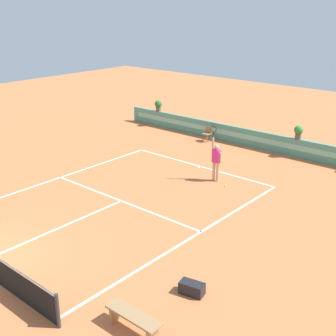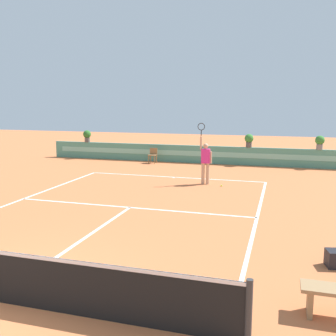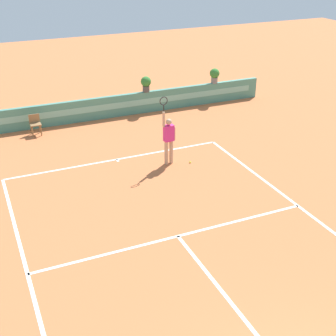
{
  "view_description": "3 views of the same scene",
  "coord_description": "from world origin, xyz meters",
  "px_view_note": "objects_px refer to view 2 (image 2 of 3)",
  "views": [
    {
      "loc": [
        12.58,
        -5.29,
        7.75
      ],
      "look_at": [
        0.66,
        8.6,
        1.0
      ],
      "focal_mm": 48.28,
      "sensor_mm": 36.0,
      "label": 1
    },
    {
      "loc": [
        4.77,
        -5.22,
        3.44
      ],
      "look_at": [
        0.66,
        8.6,
        1.0
      ],
      "focal_mm": 41.8,
      "sensor_mm": 36.0,
      "label": 2
    },
    {
      "loc": [
        -4.64,
        -3.49,
        7.54
      ],
      "look_at": [
        0.66,
        8.6,
        1.0
      ],
      "focal_mm": 50.28,
      "sensor_mm": 36.0,
      "label": 3
    }
  ],
  "objects_px": {
    "tennis_player": "(205,160)",
    "potted_plant_far_right": "(320,142)",
    "potted_plant_far_left": "(87,135)",
    "ball_kid_chair": "(153,155)",
    "tennis_ball_near_baseline": "(221,186)",
    "potted_plant_right": "(249,140)"
  },
  "relations": [
    {
      "from": "tennis_player",
      "to": "potted_plant_far_right",
      "type": "distance_m",
      "value": 7.45
    },
    {
      "from": "tennis_player",
      "to": "potted_plant_far_left",
      "type": "distance_m",
      "value": 10.17
    },
    {
      "from": "ball_kid_chair",
      "to": "tennis_ball_near_baseline",
      "type": "height_order",
      "value": "ball_kid_chair"
    },
    {
      "from": "tennis_player",
      "to": "potted_plant_right",
      "type": "bearing_deg",
      "value": 76.83
    },
    {
      "from": "ball_kid_chair",
      "to": "tennis_player",
      "type": "height_order",
      "value": "tennis_player"
    },
    {
      "from": "tennis_player",
      "to": "potted_plant_far_left",
      "type": "xyz_separation_m",
      "value": [
        -8.5,
        5.58,
        0.36
      ]
    },
    {
      "from": "ball_kid_chair",
      "to": "tennis_player",
      "type": "bearing_deg",
      "value": -50.64
    },
    {
      "from": "potted_plant_right",
      "to": "potted_plant_far_right",
      "type": "distance_m",
      "value": 3.62
    },
    {
      "from": "potted_plant_right",
      "to": "potted_plant_far_left",
      "type": "height_order",
      "value": "same"
    },
    {
      "from": "potted_plant_right",
      "to": "potted_plant_far_left",
      "type": "distance_m",
      "value": 9.8
    },
    {
      "from": "tennis_ball_near_baseline",
      "to": "potted_plant_right",
      "type": "bearing_deg",
      "value": 84.53
    },
    {
      "from": "tennis_ball_near_baseline",
      "to": "potted_plant_far_right",
      "type": "height_order",
      "value": "potted_plant_far_right"
    },
    {
      "from": "tennis_player",
      "to": "tennis_ball_near_baseline",
      "type": "bearing_deg",
      "value": -21.34
    },
    {
      "from": "tennis_player",
      "to": "potted_plant_right",
      "type": "distance_m",
      "value": 5.75
    },
    {
      "from": "tennis_player",
      "to": "tennis_ball_near_baseline",
      "type": "relative_size",
      "value": 38.01
    },
    {
      "from": "potted_plant_far_right",
      "to": "ball_kid_chair",
      "type": "bearing_deg",
      "value": -175.3
    },
    {
      "from": "tennis_ball_near_baseline",
      "to": "potted_plant_far_left",
      "type": "bearing_deg",
      "value": 147.56
    },
    {
      "from": "potted_plant_right",
      "to": "potted_plant_far_right",
      "type": "xyz_separation_m",
      "value": [
        3.62,
        0.0,
        0.0
      ]
    },
    {
      "from": "potted_plant_far_left",
      "to": "potted_plant_right",
      "type": "bearing_deg",
      "value": 0.0
    },
    {
      "from": "potted_plant_right",
      "to": "tennis_ball_near_baseline",
      "type": "bearing_deg",
      "value": -95.47
    },
    {
      "from": "tennis_player",
      "to": "tennis_ball_near_baseline",
      "type": "distance_m",
      "value": 1.29
    },
    {
      "from": "potted_plant_far_right",
      "to": "tennis_player",
      "type": "bearing_deg",
      "value": -131.4
    }
  ]
}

